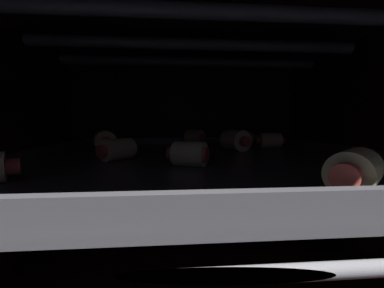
{
  "coord_description": "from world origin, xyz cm",
  "views": [
    {
      "loc": [
        -3.23,
        -31.71,
        20.58
      ],
      "look_at": [
        0.0,
        7.71,
        16.9
      ],
      "focal_mm": 23.0,
      "sensor_mm": 36.0,
      "label": 1
    }
  ],
  "objects": [
    {
      "name": "oven_rack_mid",
      "position": [
        0.0,
        0.0,
        14.29
      ],
      "size": [
        48.9,
        49.77,
        0.74
      ],
      "color": "slate"
    },
    {
      "name": "pig_in_blanket_mid_2",
      "position": [
        -9.84,
        -1.28,
        17.16
      ],
      "size": [
        4.46,
        5.03,
        2.62
      ],
      "rotation": [
        0.0,
        0.0,
        2.48
      ],
      "color": "beige",
      "rests_on": "baking_tray_mid"
    },
    {
      "name": "oven_wall_back",
      "position": [
        0.0,
        25.99,
        16.58
      ],
      "size": [
        53.59,
        1.2,
        33.16
      ],
      "primitive_type": "cube",
      "color": "black",
      "rests_on": "ground_plane"
    },
    {
      "name": "baking_tray_mid",
      "position": [
        0.0,
        0.0,
        15.35
      ],
      "size": [
        42.44,
        40.79,
        2.46
      ],
      "color": "#4C4C51",
      "rests_on": "oven_rack_mid"
    },
    {
      "name": "pig_in_blanket_mid_1",
      "position": [
        -13.77,
        7.83,
        17.49
      ],
      "size": [
        4.39,
        6.27,
        3.27
      ],
      "rotation": [
        0.0,
        0.0,
        3.48
      ],
      "color": "beige",
      "rests_on": "baking_tray_mid"
    },
    {
      "name": "pig_in_blanket_mid_6",
      "position": [
        -1.4,
        -6.28,
        17.15
      ],
      "size": [
        4.93,
        3.79,
        2.6
      ],
      "rotation": [
        0.0,
        0.0,
        1.12
      ],
      "color": "beige",
      "rests_on": "baking_tray_mid"
    },
    {
      "name": "oven_ceiling",
      "position": [
        0.0,
        0.0,
        33.76
      ],
      "size": [
        53.59,
        53.18,
        1.2
      ],
      "primitive_type": "cube",
      "color": "black"
    },
    {
      "name": "pig_in_blanket_mid_7",
      "position": [
        14.08,
        10.55,
        17.19
      ],
      "size": [
        5.09,
        2.69,
        2.67
      ],
      "rotation": [
        0.0,
        0.0,
        4.71
      ],
      "color": "#EFDB92",
      "rests_on": "baking_tray_mid"
    },
    {
      "name": "oven_wall_right",
      "position": [
        26.19,
        0.0,
        16.58
      ],
      "size": [
        1.2,
        50.78,
        33.16
      ],
      "primitive_type": "cube",
      "color": "black",
      "rests_on": "ground_plane"
    },
    {
      "name": "heating_element",
      "position": [
        0.0,
        0.0,
        30.21
      ],
      "size": [
        40.95,
        20.04,
        1.42
      ],
      "color": "#333338"
    },
    {
      "name": "pig_in_blanket_mid_5",
      "position": [
        6.9,
        6.77,
        17.53
      ],
      "size": [
        4.56,
        5.92,
        3.34
      ],
      "rotation": [
        0.0,
        0.0,
        3.5
      ],
      "color": "beige",
      "rests_on": "baking_tray_mid"
    },
    {
      "name": "pig_in_blanket_mid_4",
      "position": [
        10.83,
        15.62,
        17.11
      ],
      "size": [
        5.56,
        2.53,
        2.51
      ],
      "rotation": [
        0.0,
        0.0,
        1.57
      ],
      "color": "beige",
      "rests_on": "baking_tray_mid"
    },
    {
      "name": "ground_plane",
      "position": [
        0.0,
        0.0,
        -0.6
      ],
      "size": [
        53.59,
        53.18,
        1.2
      ],
      "primitive_type": "cube",
      "color": "black"
    },
    {
      "name": "pig_in_blanket_mid_3",
      "position": [
        8.74,
        -16.67,
        17.3
      ],
      "size": [
        5.34,
        5.04,
        2.89
      ],
      "rotation": [
        0.0,
        0.0,
        2.3
      ],
      "color": "beige",
      "rests_on": "baking_tray_mid"
    },
    {
      "name": "pig_in_blanket_mid_0",
      "position": [
        1.33,
        17.34,
        17.37
      ],
      "size": [
        4.74,
        4.4,
        3.03
      ],
      "rotation": [
        0.0,
        0.0,
        4.0
      ],
      "color": "#F1D891",
      "rests_on": "baking_tray_mid"
    }
  ]
}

